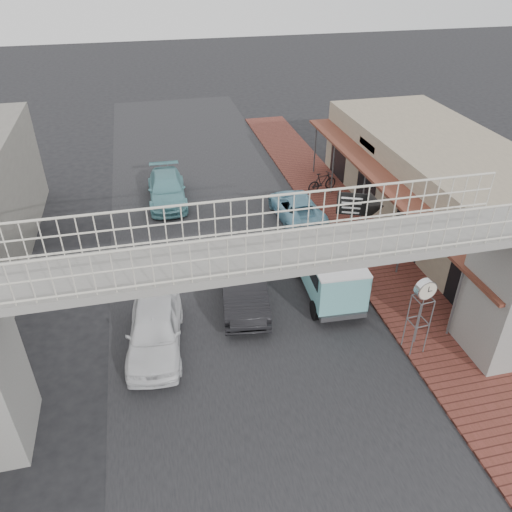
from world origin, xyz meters
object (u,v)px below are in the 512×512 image
white_hatchback (155,329)px  angkot_curb (296,207)px  dark_sedan (243,283)px  angkot_van (329,266)px  street_clock (425,293)px  motorcycle_near (369,232)px  angkot_far (167,189)px  motorcycle_far (322,182)px  arrow_sign (373,206)px

white_hatchback → angkot_curb: 10.96m
dark_sedan → angkot_curb: 7.23m
white_hatchback → angkot_curb: bearing=53.1°
angkot_curb → dark_sedan: bearing=53.8°
angkot_van → white_hatchback: bearing=-164.7°
angkot_van → street_clock: street_clock is taller
dark_sedan → motorcycle_near: size_ratio=2.82×
angkot_far → motorcycle_near: size_ratio=2.80×
white_hatchback → angkot_van: 7.03m
angkot_far → angkot_van: (5.53, -9.88, 0.64)m
angkot_far → motorcycle_near: angkot_far is taller
white_hatchback → motorcycle_far: (9.80, 10.47, -0.12)m
white_hatchback → motorcycle_near: 11.22m
angkot_curb → motorcycle_far: (2.27, 2.52, 0.04)m
motorcycle_near → dark_sedan: bearing=110.8°
angkot_curb → arrow_sign: size_ratio=1.31×
street_clock → arrow_sign: arrow_sign is taller
dark_sedan → angkot_van: size_ratio=1.10×
angkot_van → angkot_curb: bearing=86.7°
street_clock → angkot_van: bearing=109.9°
white_hatchback → angkot_curb: white_hatchback is taller
angkot_curb → angkot_far: angkot_far is taller
motorcycle_near → angkot_van: bearing=132.5°
angkot_far → arrow_sign: arrow_sign is taller
dark_sedan → angkot_far: dark_sedan is taller
angkot_curb → street_clock: 10.43m
angkot_curb → angkot_van: 6.51m
white_hatchback → street_clock: street_clock is taller
motorcycle_near → angkot_curb: bearing=36.8°
angkot_van → dark_sedan: bearing=175.5°
angkot_curb → angkot_van: bearing=81.3°
motorcycle_far → angkot_far: bearing=69.1°
white_hatchback → angkot_far: size_ratio=0.95×
motorcycle_far → arrow_sign: 7.55m
dark_sedan → motorcycle_far: size_ratio=2.64×
street_clock → motorcycle_near: bearing=72.7°
angkot_curb → angkot_van: (-0.69, -6.43, 0.73)m
arrow_sign → motorcycle_near: bearing=84.7°
white_hatchback → angkot_van: (6.84, 1.52, 0.56)m
dark_sedan → angkot_van: angkot_van is taller
white_hatchback → motorcycle_far: 14.34m
motorcycle_far → arrow_sign: arrow_sign is taller
arrow_sign → street_clock: bearing=-74.1°
motorcycle_near → street_clock: (-1.48, -7.09, 1.98)m
dark_sedan → arrow_sign: bearing=20.3°
white_hatchback → angkot_far: bearing=90.0°
dark_sedan → angkot_curb: size_ratio=1.10×
angkot_curb → motorcycle_far: angkot_curb is taller
motorcycle_near → arrow_sign: bearing=149.2°
angkot_far → arrow_sign: 11.59m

